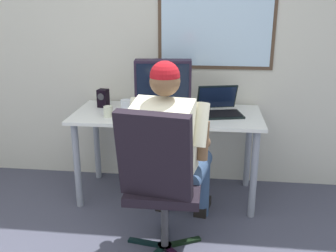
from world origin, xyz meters
The scene contains 9 objects.
wall_rear centered at (0.02, 2.05, 1.31)m, with size 4.93×0.08×2.61m.
desk centered at (0.21, 1.66, 0.65)m, with size 1.54×0.68×0.75m.
office_chair centered at (0.27, 0.80, 0.60)m, with size 0.52×0.58×1.05m.
person_seated centered at (0.31, 1.07, 0.68)m, with size 0.58×0.88×1.29m.
crt_monitor centered at (0.18, 1.67, 1.00)m, with size 0.46×0.26×0.43m.
laptop centered at (0.64, 1.71, 0.81)m, with size 0.40×0.39×0.22m.
wine_glass centered at (-0.09, 1.49, 0.86)m, with size 0.09×0.09×0.15m.
desk_speaker centered at (-0.36, 1.79, 0.83)m, with size 0.10×0.10×0.15m.
coffee_mug centered at (-0.24, 1.50, 0.80)m, with size 0.07×0.07×0.09m.
Camera 1 is at (0.57, -1.34, 1.64)m, focal length 40.79 mm.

